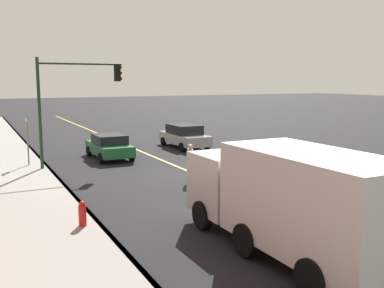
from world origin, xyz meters
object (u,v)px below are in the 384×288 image
Objects in this scene: car_maroon at (292,164)px; pedestrian_with_backpack at (191,160)px; car_silver at (184,136)px; car_green at (109,146)px; truck_white at (289,198)px; traffic_light_mast at (73,93)px; street_sign_post at (27,138)px; fire_hydrant at (82,216)px.

car_maroon is 4.71m from pedestrian_with_backpack.
car_silver is 6.13m from car_green.
truck_white is 1.26× the size of traffic_light_mast.
street_sign_post is (1.30, 2.19, -2.35)m from traffic_light_mast.
car_green is at bearing 107.67° from car_silver.
car_green is (-1.86, 5.84, -0.07)m from car_silver.
traffic_light_mast reaches higher than street_sign_post.
pedestrian_with_backpack is 7.42m from fire_hydrant.
car_silver is 11.25m from car_maroon.
car_silver is 9.68m from traffic_light_mast.
street_sign_post is 2.91× the size of fire_hydrant.
traffic_light_mast is at bearing -120.75° from street_sign_post.
street_sign_post is (6.81, 6.26, 0.60)m from pedestrian_with_backpack.
truck_white is at bearing 140.07° from car_maroon.
fire_hydrant is at bearing 160.08° from car_green.
car_maroon is at bearing -76.06° from fire_hydrant.
car_silver is 10.31m from pedestrian_with_backpack.
truck_white is at bearing -179.46° from car_green.
car_maroon is at bearing -131.25° from traffic_light_mast.
car_silver is 2.68× the size of pedestrian_with_backpack.
car_silver reaches higher than fire_hydrant.
street_sign_post is at bearing 50.70° from car_maroon.
car_silver reaches higher than car_green.
car_green is 4.52m from traffic_light_mast.
car_maroon reaches higher than car_green.
car_silver is at bearing -17.38° from truck_white.
truck_white is at bearing 170.47° from pedestrian_with_backpack.
traffic_light_mast is (-3.89, 8.29, 3.15)m from car_silver.
truck_white is 6.36m from fire_hydrant.
car_silver is at bearing -64.86° from traffic_light_mast.
car_green is 4.50× the size of fire_hydrant.
pedestrian_with_backpack is (-9.40, 4.22, 0.20)m from car_silver.
car_maroon is at bearing -179.44° from car_silver.
car_silver is 0.64× the size of truck_white.
car_silver is at bearing -24.16° from pedestrian_with_backpack.
car_maroon is 11.62m from traffic_light_mast.
traffic_light_mast is at bearing 115.14° from car_silver.
street_sign_post is at bearing 42.56° from pedestrian_with_backpack.
fire_hydrant is (-2.55, 10.28, -0.31)m from car_maroon.
pedestrian_with_backpack is 0.30× the size of traffic_light_mast.
street_sign_post is (-2.59, 10.48, 0.80)m from car_silver.
car_green is 4.77m from street_sign_post.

